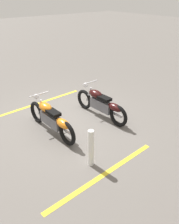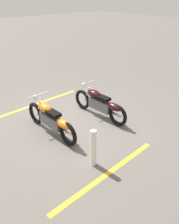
{
  "view_description": "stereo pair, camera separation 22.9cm",
  "coord_description": "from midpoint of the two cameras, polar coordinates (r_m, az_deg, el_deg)",
  "views": [
    {
      "loc": [
        5.33,
        -3.56,
        3.64
      ],
      "look_at": [
        0.93,
        0.0,
        0.65
      ],
      "focal_mm": 37.38,
      "sensor_mm": 36.0,
      "label": 1
    },
    {
      "loc": [
        5.19,
        -3.74,
        3.64
      ],
      "look_at": [
        0.93,
        0.0,
        0.65
      ],
      "focal_mm": 37.38,
      "sensor_mm": 36.0,
      "label": 2
    }
  ],
  "objects": [
    {
      "name": "ground_plane",
      "position": [
        7.36,
        -3.64,
        -1.87
      ],
      "size": [
        60.0,
        60.0,
        0.0
      ],
      "primitive_type": "plane",
      "color": "#66605B"
    },
    {
      "name": "motorcycle_bright_foreground",
      "position": [
        6.52,
        -8.26,
        -1.64
      ],
      "size": [
        2.23,
        0.62,
        1.04
      ],
      "rotation": [
        0.0,
        0.0,
        3.17
      ],
      "color": "black",
      "rests_on": "ground"
    },
    {
      "name": "motorcycle_dark_foreground",
      "position": [
        7.3,
        3.86,
        1.96
      ],
      "size": [
        2.23,
        0.62,
        1.04
      ],
      "rotation": [
        0.0,
        0.0,
        3.18
      ],
      "color": "black",
      "rests_on": "ground"
    },
    {
      "name": "bollard_post",
      "position": [
        5.32,
        1.58,
        -8.84
      ],
      "size": [
        0.14,
        0.14,
        0.93
      ],
      "primitive_type": "cylinder",
      "color": "white",
      "rests_on": "ground"
    },
    {
      "name": "parking_stripe_near",
      "position": [
        8.65,
        -10.69,
        2.42
      ],
      "size": [
        0.28,
        3.2,
        0.01
      ],
      "primitive_type": "cube",
      "rotation": [
        0.0,
        0.0,
        1.62
      ],
      "color": "yellow",
      "rests_on": "ground"
    },
    {
      "name": "parking_stripe_mid",
      "position": [
        5.37,
        4.95,
        -14.93
      ],
      "size": [
        0.28,
        3.2,
        0.01
      ],
      "primitive_type": "cube",
      "rotation": [
        0.0,
        0.0,
        1.62
      ],
      "color": "yellow",
      "rests_on": "ground"
    }
  ]
}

